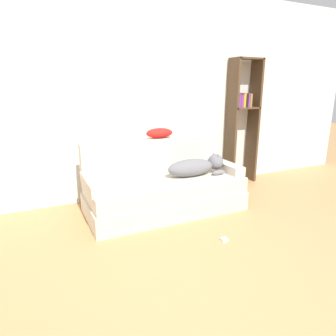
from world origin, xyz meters
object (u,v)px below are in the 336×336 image
couch (165,194)px  dog (196,166)px  throw_pillow (159,133)px  bookshelf (243,115)px  laptop (147,182)px  power_adapter (224,240)px

couch → dog: bearing=-7.1°
throw_pillow → bookshelf: bookshelf is taller
laptop → throw_pillow: bearing=53.8°
couch → laptop: laptop is taller
couch → dog: (0.41, -0.05, 0.32)m
laptop → bookshelf: 1.99m
throw_pillow → power_adapter: 1.59m
dog → power_adapter: (-0.19, -0.89, -0.50)m
couch → power_adapter: couch is taller
bookshelf → couch: bearing=-160.7°
couch → dog: 0.52m
laptop → bookshelf: (1.79, 0.60, 0.63)m
dog → bookshelf: (1.13, 0.59, 0.53)m
laptop → power_adapter: 1.07m
couch → throw_pillow: size_ratio=5.27×
laptop → throw_pillow: (0.35, 0.45, 0.47)m
laptop → throw_pillow: size_ratio=0.92×
dog → bookshelf: bearing=27.5°
couch → bookshelf: bearing=19.3°
couch → laptop: (-0.25, -0.07, 0.22)m
dog → power_adapter: bearing=-102.3°
bookshelf → throw_pillow: bearing=-173.7°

